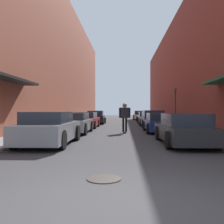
% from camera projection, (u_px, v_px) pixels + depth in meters
% --- Properties ---
extents(ground, '(103.13, 103.13, 0.00)m').
position_uv_depth(ground, '(121.00, 126.00, 22.45)').
color(ground, '#38383A').
extents(curb_strip_left, '(1.80, 46.88, 0.12)m').
position_uv_depth(curb_strip_left, '(79.00, 123.00, 27.36)').
color(curb_strip_left, gray).
rests_on(curb_strip_left, ground).
extents(curb_strip_right, '(1.80, 46.88, 0.12)m').
position_uv_depth(curb_strip_right, '(165.00, 123.00, 26.91)').
color(curb_strip_right, gray).
rests_on(curb_strip_right, ground).
extents(building_row_left, '(4.90, 46.88, 13.24)m').
position_uv_depth(building_row_left, '(53.00, 63.00, 27.45)').
color(building_row_left, brown).
rests_on(building_row_left, ground).
extents(building_row_right, '(4.90, 46.88, 11.28)m').
position_uv_depth(building_row_right, '(192.00, 71.00, 26.73)').
color(building_row_right, brown).
rests_on(building_row_right, ground).
extents(parked_car_left_0, '(1.93, 4.50, 1.34)m').
position_uv_depth(parked_car_left_0, '(49.00, 128.00, 10.16)').
color(parked_car_left_0, gray).
rests_on(parked_car_left_0, ground).
extents(parked_car_left_1, '(2.03, 4.15, 1.25)m').
position_uv_depth(parked_car_left_1, '(73.00, 123.00, 15.21)').
color(parked_car_left_1, gray).
rests_on(parked_car_left_1, ground).
extents(parked_car_left_2, '(1.88, 4.40, 1.26)m').
position_uv_depth(parked_car_left_2, '(86.00, 120.00, 20.07)').
color(parked_car_left_2, maroon).
rests_on(parked_car_left_2, ground).
extents(parked_car_left_3, '(1.87, 3.98, 1.37)m').
position_uv_depth(parked_car_left_3, '(96.00, 118.00, 25.79)').
color(parked_car_left_3, black).
rests_on(parked_car_left_3, ground).
extents(parked_car_right_0, '(1.90, 4.55, 1.27)m').
position_uv_depth(parked_car_right_0, '(184.00, 129.00, 10.18)').
color(parked_car_right_0, '#232326').
rests_on(parked_car_right_0, ground).
extents(parked_car_right_1, '(2.00, 4.06, 1.24)m').
position_uv_depth(parked_car_right_1, '(161.00, 123.00, 15.78)').
color(parked_car_right_1, navy).
rests_on(parked_car_right_1, ground).
extents(parked_car_right_2, '(1.91, 4.61, 1.40)m').
position_uv_depth(parked_car_right_2, '(152.00, 119.00, 20.78)').
color(parked_car_right_2, navy).
rests_on(parked_car_right_2, ground).
extents(parked_car_right_3, '(1.89, 4.30, 1.24)m').
position_uv_depth(parked_car_right_3, '(147.00, 118.00, 26.45)').
color(parked_car_right_3, silver).
rests_on(parked_car_right_3, ground).
extents(parked_car_right_4, '(1.85, 4.14, 1.32)m').
position_uv_depth(parked_car_right_4, '(144.00, 117.00, 31.40)').
color(parked_car_right_4, '#B7B7BC').
rests_on(parked_car_right_4, ground).
extents(parked_car_right_5, '(1.94, 4.35, 1.35)m').
position_uv_depth(parked_car_right_5, '(140.00, 115.00, 37.19)').
color(parked_car_right_5, silver).
rests_on(parked_car_right_5, ground).
extents(skateboarder, '(0.71, 0.78, 1.85)m').
position_uv_depth(skateboarder, '(125.00, 115.00, 15.39)').
color(skateboarder, black).
rests_on(skateboarder, ground).
extents(manhole_cover, '(0.70, 0.70, 0.02)m').
position_uv_depth(manhole_cover, '(104.00, 179.00, 5.05)').
color(manhole_cover, '#332D28').
rests_on(manhole_cover, ground).
extents(traffic_light, '(0.16, 0.22, 3.21)m').
position_uv_depth(traffic_light, '(175.00, 102.00, 21.66)').
color(traffic_light, '#2D2D2D').
rests_on(traffic_light, curb_strip_right).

